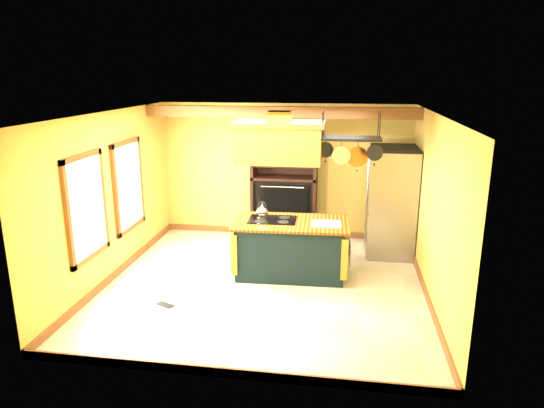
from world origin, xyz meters
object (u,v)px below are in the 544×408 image
(range_hood, at_px, (279,141))
(hutch, at_px, (284,197))
(pot_rack, at_px, (350,144))
(kitchen_island, at_px, (291,247))
(refrigerator, at_px, (391,204))

(range_hood, xyz_separation_m, hutch, (-0.13, 1.77, -1.37))
(pot_rack, bearing_deg, kitchen_island, -179.88)
(refrigerator, xyz_separation_m, hutch, (-2.03, 0.51, -0.08))
(kitchen_island, relative_size, refrigerator, 0.98)
(range_hood, distance_m, pot_rack, 1.10)
(refrigerator, bearing_deg, hutch, 165.96)
(kitchen_island, relative_size, range_hood, 1.36)
(pot_rack, bearing_deg, range_hood, -179.86)
(range_hood, relative_size, refrigerator, 0.72)
(kitchen_island, distance_m, hutch, 1.85)
(range_hood, height_order, hutch, range_hood)
(pot_rack, xyz_separation_m, hutch, (-1.23, 1.77, -1.33))
(refrigerator, bearing_deg, kitchen_island, -143.38)
(range_hood, relative_size, pot_rack, 1.42)
(pot_rack, relative_size, hutch, 0.44)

